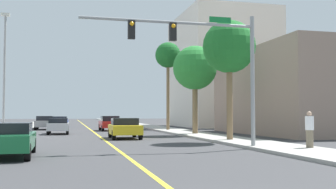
{
  "coord_description": "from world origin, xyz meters",
  "views": [
    {
      "loc": [
        -2.22,
        -5.19,
        1.68
      ],
      "look_at": [
        5.01,
        24.24,
        3.15
      ],
      "focal_mm": 43.0,
      "sensor_mm": 36.0,
      "label": 1
    }
  ],
  "objects_px": {
    "palm_mid": "(195,69)",
    "pedestrian": "(310,130)",
    "car_blue": "(60,121)",
    "car_yellow": "(125,128)",
    "palm_far": "(168,57)",
    "car_green": "(9,139)",
    "car_silver": "(58,126)",
    "car_red": "(110,123)",
    "palm_near": "(229,48)",
    "street_lamp": "(4,68)",
    "car_gray": "(45,122)",
    "traffic_signal_mast": "(204,51)"
  },
  "relations": [
    {
      "from": "car_green",
      "to": "car_gray",
      "type": "xyz_separation_m",
      "value": [
        -0.27,
        28.45,
        0.06
      ]
    },
    {
      "from": "street_lamp",
      "to": "car_green",
      "type": "distance_m",
      "value": 13.05
    },
    {
      "from": "street_lamp",
      "to": "palm_mid",
      "type": "distance_m",
      "value": 14.07
    },
    {
      "from": "palm_mid",
      "to": "car_gray",
      "type": "relative_size",
      "value": 1.57
    },
    {
      "from": "street_lamp",
      "to": "car_red",
      "type": "distance_m",
      "value": 14.86
    },
    {
      "from": "palm_far",
      "to": "car_silver",
      "type": "xyz_separation_m",
      "value": [
        -10.25,
        -3.24,
        -6.61
      ]
    },
    {
      "from": "palm_mid",
      "to": "car_green",
      "type": "bearing_deg",
      "value": -131.44
    },
    {
      "from": "traffic_signal_mast",
      "to": "street_lamp",
      "type": "relative_size",
      "value": 1.0
    },
    {
      "from": "car_green",
      "to": "car_blue",
      "type": "distance_m",
      "value": 36.95
    },
    {
      "from": "car_gray",
      "to": "car_silver",
      "type": "bearing_deg",
      "value": 98.93
    },
    {
      "from": "car_blue",
      "to": "car_silver",
      "type": "distance_m",
      "value": 18.87
    },
    {
      "from": "palm_near",
      "to": "car_red",
      "type": "relative_size",
      "value": 1.82
    },
    {
      "from": "car_blue",
      "to": "pedestrian",
      "type": "relative_size",
      "value": 2.61
    },
    {
      "from": "street_lamp",
      "to": "car_yellow",
      "type": "xyz_separation_m",
      "value": [
        8.01,
        -1.65,
        -4.07
      ]
    },
    {
      "from": "palm_near",
      "to": "car_gray",
      "type": "xyz_separation_m",
      "value": [
        -11.97,
        22.63,
        -4.94
      ]
    },
    {
      "from": "traffic_signal_mast",
      "to": "car_gray",
      "type": "bearing_deg",
      "value": 107.76
    },
    {
      "from": "palm_far",
      "to": "street_lamp",
      "type": "bearing_deg",
      "value": -146.46
    },
    {
      "from": "palm_mid",
      "to": "pedestrian",
      "type": "relative_size",
      "value": 4.22
    },
    {
      "from": "car_blue",
      "to": "car_yellow",
      "type": "distance_m",
      "value": 26.79
    },
    {
      "from": "palm_near",
      "to": "car_green",
      "type": "relative_size",
      "value": 1.63
    },
    {
      "from": "palm_near",
      "to": "car_silver",
      "type": "bearing_deg",
      "value": 130.04
    },
    {
      "from": "traffic_signal_mast",
      "to": "car_red",
      "type": "distance_m",
      "value": 23.19
    },
    {
      "from": "palm_near",
      "to": "car_blue",
      "type": "xyz_separation_m",
      "value": [
        -10.52,
        31.11,
        -4.99
      ]
    },
    {
      "from": "car_gray",
      "to": "car_red",
      "type": "distance_m",
      "value": 7.98
    },
    {
      "from": "palm_near",
      "to": "car_blue",
      "type": "height_order",
      "value": "palm_near"
    },
    {
      "from": "car_green",
      "to": "palm_mid",
      "type": "bearing_deg",
      "value": -132.9
    },
    {
      "from": "car_blue",
      "to": "car_red",
      "type": "relative_size",
      "value": 1.08
    },
    {
      "from": "traffic_signal_mast",
      "to": "car_yellow",
      "type": "height_order",
      "value": "traffic_signal_mast"
    },
    {
      "from": "palm_near",
      "to": "car_green",
      "type": "height_order",
      "value": "palm_near"
    },
    {
      "from": "car_silver",
      "to": "car_yellow",
      "type": "xyz_separation_m",
      "value": [
        4.57,
        -7.49,
        0.02
      ]
    },
    {
      "from": "street_lamp",
      "to": "car_yellow",
      "type": "height_order",
      "value": "street_lamp"
    },
    {
      "from": "palm_near",
      "to": "car_red",
      "type": "distance_m",
      "value": 19.49
    },
    {
      "from": "car_blue",
      "to": "street_lamp",
      "type": "bearing_deg",
      "value": -95.37
    },
    {
      "from": "palm_near",
      "to": "car_green",
      "type": "xyz_separation_m",
      "value": [
        -11.7,
        -5.82,
        -5.0
      ]
    },
    {
      "from": "palm_near",
      "to": "pedestrian",
      "type": "bearing_deg",
      "value": -78.9
    },
    {
      "from": "palm_mid",
      "to": "car_blue",
      "type": "height_order",
      "value": "palm_mid"
    },
    {
      "from": "palm_mid",
      "to": "pedestrian",
      "type": "bearing_deg",
      "value": -86.05
    },
    {
      "from": "car_silver",
      "to": "car_red",
      "type": "bearing_deg",
      "value": 50.0
    },
    {
      "from": "palm_near",
      "to": "car_gray",
      "type": "relative_size",
      "value": 1.63
    },
    {
      "from": "street_lamp",
      "to": "pedestrian",
      "type": "bearing_deg",
      "value": -40.48
    },
    {
      "from": "palm_mid",
      "to": "pedestrian",
      "type": "distance_m",
      "value": 14.8
    },
    {
      "from": "car_green",
      "to": "car_yellow",
      "type": "height_order",
      "value": "car_yellow"
    },
    {
      "from": "palm_far",
      "to": "car_green",
      "type": "height_order",
      "value": "palm_far"
    },
    {
      "from": "street_lamp",
      "to": "car_blue",
      "type": "xyz_separation_m",
      "value": [
        3.2,
        24.7,
        -4.08
      ]
    },
    {
      "from": "car_silver",
      "to": "car_red",
      "type": "height_order",
      "value": "car_red"
    },
    {
      "from": "palm_near",
      "to": "car_silver",
      "type": "height_order",
      "value": "palm_near"
    },
    {
      "from": "street_lamp",
      "to": "palm_near",
      "type": "xyz_separation_m",
      "value": [
        13.72,
        -6.4,
        0.91
      ]
    },
    {
      "from": "street_lamp",
      "to": "car_yellow",
      "type": "distance_m",
      "value": 9.14
    },
    {
      "from": "traffic_signal_mast",
      "to": "street_lamp",
      "type": "distance_m",
      "value": 15.28
    },
    {
      "from": "car_red",
      "to": "car_blue",
      "type": "bearing_deg",
      "value": 109.88
    }
  ]
}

